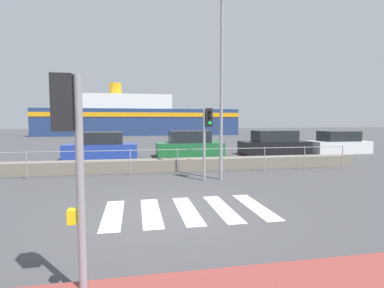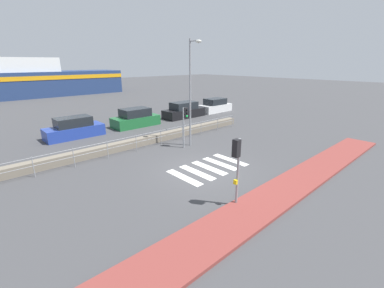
{
  "view_description": "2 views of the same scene",
  "coord_description": "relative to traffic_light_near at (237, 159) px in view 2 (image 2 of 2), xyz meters",
  "views": [
    {
      "loc": [
        -0.77,
        -7.2,
        2.23
      ],
      "look_at": [
        0.99,
        2.0,
        1.5
      ],
      "focal_mm": 28.0,
      "sensor_mm": 36.0,
      "label": 1
    },
    {
      "loc": [
        -8.88,
        -8.87,
        5.49
      ],
      "look_at": [
        0.16,
        1.0,
        1.2
      ],
      "focal_mm": 24.0,
      "sensor_mm": 36.0,
      "label": 2
    }
  ],
  "objects": [
    {
      "name": "seawall",
      "position": [
        1.54,
        9.27,
        -1.74
      ],
      "size": [
        19.32,
        0.55,
        0.55
      ],
      "color": "slate",
      "rests_on": "ground_plane"
    },
    {
      "name": "streetlamp",
      "position": [
        3.97,
        6.84,
        2.16
      ],
      "size": [
        0.32,
        1.02,
        6.86
      ],
      "color": "gray",
      "rests_on": "ground_plane"
    },
    {
      "name": "traffic_light_near",
      "position": [
        0.0,
        0.0,
        0.0
      ],
      "size": [
        0.34,
        0.32,
        2.79
      ],
      "color": "gray",
      "rests_on": "ground_plane"
    },
    {
      "name": "sidewalk_brick",
      "position": [
        1.54,
        -0.75,
        -1.96
      ],
      "size": [
        24.0,
        1.8,
        0.12
      ],
      "color": "brown",
      "rests_on": "ground_plane"
    },
    {
      "name": "parked_car_black",
      "position": [
        9.8,
        14.43,
        -1.34
      ],
      "size": [
        4.47,
        1.79,
        1.58
      ],
      "color": "black",
      "rests_on": "ground_plane"
    },
    {
      "name": "harbor_fence",
      "position": [
        1.54,
        8.39,
        -1.29
      ],
      "size": [
        17.42,
        0.04,
        1.09
      ],
      "color": "gray",
      "rests_on": "ground_plane"
    },
    {
      "name": "parked_car_green",
      "position": [
        4.11,
        14.43,
        -1.33
      ],
      "size": [
        4.09,
        1.88,
        1.6
      ],
      "color": "#1E6633",
      "rests_on": "ground_plane"
    },
    {
      "name": "traffic_light_far",
      "position": [
        3.4,
        6.9,
        -0.04
      ],
      "size": [
        0.34,
        0.32,
        2.69
      ],
      "color": "gray",
      "rests_on": "ground_plane"
    },
    {
      "name": "ground_plane",
      "position": [
        1.54,
        3.35,
        -2.02
      ],
      "size": [
        160.0,
        160.0,
        0.0
      ],
      "primitive_type": "plane",
      "color": "#424244"
    },
    {
      "name": "ferry_boat",
      "position": [
        0.81,
        44.05,
        0.61
      ],
      "size": [
        30.09,
        7.19,
        7.98
      ],
      "color": "navy",
      "rests_on": "ground_plane"
    },
    {
      "name": "parked_car_white",
      "position": [
        14.55,
        14.43,
        -1.37
      ],
      "size": [
        3.97,
        1.8,
        1.52
      ],
      "color": "silver",
      "rests_on": "ground_plane"
    },
    {
      "name": "crosswalk",
      "position": [
        2.04,
        3.35,
        -2.01
      ],
      "size": [
        4.05,
        2.4,
        0.01
      ],
      "color": "silver",
      "rests_on": "ground_plane"
    },
    {
      "name": "parked_car_blue",
      "position": [
        -1.2,
        14.43,
        -1.35
      ],
      "size": [
        4.17,
        1.7,
        1.56
      ],
      "color": "#233D9E",
      "rests_on": "ground_plane"
    }
  ]
}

